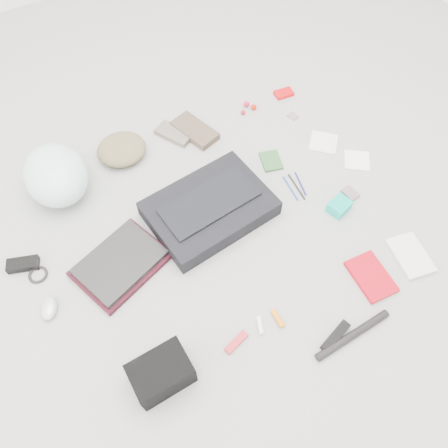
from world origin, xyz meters
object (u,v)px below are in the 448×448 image
laptop (120,262)px  bike_helmet (56,175)px  accordion_wallet (339,206)px  camera_bag (161,373)px  book_red (371,277)px  messenger_bag (210,209)px

laptop → bike_helmet: 0.48m
laptop → accordion_wallet: size_ratio=3.42×
accordion_wallet → camera_bag: bearing=179.2°
bike_helmet → book_red: size_ratio=1.73×
messenger_bag → accordion_wallet: (0.48, -0.25, -0.02)m
messenger_bag → accordion_wallet: size_ratio=5.39×
messenger_bag → laptop: messenger_bag is taller
messenger_bag → book_red: (0.39, -0.57, -0.03)m
camera_bag → accordion_wallet: size_ratio=2.13×
bike_helmet → laptop: bearing=-79.7°
messenger_bag → laptop: bearing=180.0°
laptop → book_red: bearing=-52.0°
messenger_bag → laptop: (-0.42, -0.04, -0.01)m
messenger_bag → accordion_wallet: bearing=-33.0°
laptop → camera_bag: size_ratio=1.60×
book_red → camera_bag: bearing=-178.9°
laptop → messenger_bag: bearing=-13.4°
accordion_wallet → messenger_bag: bearing=136.6°
laptop → book_red: size_ratio=1.64×
messenger_bag → laptop: 0.42m
bike_helmet → book_red: bike_helmet is taller
bike_helmet → accordion_wallet: size_ratio=3.61×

